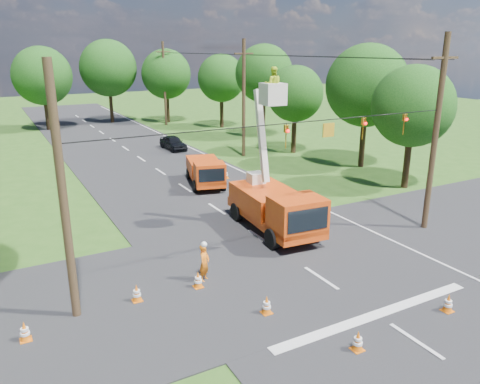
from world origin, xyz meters
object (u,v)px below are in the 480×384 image
tree_right_d (264,74)px  traffic_cone_0 (358,341)px  pole_right_mid (244,98)px  tree_right_c (295,94)px  distant_car (173,143)px  second_truck (206,171)px  pole_right_near (436,134)px  traffic_cone_3 (250,196)px  bucket_truck (275,200)px  pole_left (63,197)px  tree_right_e (221,78)px  traffic_cone_6 (25,332)px  ground_worker (204,263)px  traffic_cone_8 (267,305)px  tree_right_a (413,106)px  traffic_cone_5 (137,293)px  tree_far_a (42,76)px  traffic_cone_7 (226,174)px  tree_right_b (367,86)px  tree_far_c (166,74)px  traffic_cone_4 (198,280)px  tree_far_b (108,68)px  traffic_cone_1 (448,303)px  pole_right_far (164,83)px

tree_right_d → traffic_cone_0: bearing=-116.7°
pole_right_mid → tree_right_c: (4.70, -1.00, 0.21)m
distant_car → second_truck: bearing=-102.7°
pole_right_near → traffic_cone_0: bearing=-148.6°
traffic_cone_3 → pole_right_mid: pole_right_mid is taller
bucket_truck → pole_right_mid: bearing=70.9°
second_truck → tree_right_c: 13.76m
pole_left → tree_right_e: pole_left is taller
bucket_truck → tree_right_c: bucket_truck is taller
traffic_cone_6 → pole_left: size_ratio=0.08×
tree_right_d → pole_left: bearing=-132.0°
ground_worker → traffic_cone_8: bearing=-115.0°
distant_car → tree_right_a: bearing=-65.9°
traffic_cone_5 → traffic_cone_6: (-3.97, -0.70, 0.00)m
traffic_cone_5 → tree_far_a: tree_far_a is taller
traffic_cone_7 → tree_right_c: bearing=28.1°
traffic_cone_8 → tree_right_b: size_ratio=0.07×
traffic_cone_0 → pole_left: 10.70m
pole_right_near → pole_left: 18.01m
ground_worker → tree_far_c: bearing=31.8°
pole_right_near → tree_right_b: 13.71m
traffic_cone_4 → distant_car: bearing=71.2°
traffic_cone_6 → tree_right_d: tree_right_d is taller
traffic_cone_0 → tree_far_c: bearing=76.6°
bucket_truck → distant_car: 22.29m
tree_right_e → tree_far_b: bearing=137.2°
traffic_cone_4 → traffic_cone_6: (-6.44, -0.56, 0.00)m
traffic_cone_8 → tree_right_e: 42.24m
traffic_cone_1 → tree_far_c: size_ratio=0.08×
bucket_truck → traffic_cone_6: size_ratio=11.82×
traffic_cone_0 → bucket_truck: bearing=72.1°
pole_right_near → tree_right_a: 7.82m
bucket_truck → ground_worker: bucket_truck is taller
traffic_cone_6 → ground_worker: bearing=8.3°
tree_right_a → traffic_cone_6: bearing=-164.7°
traffic_cone_6 → pole_left: 4.57m
traffic_cone_7 → tree_right_e: 24.08m
tree_right_b → tree_far_a: size_ratio=1.02×
pole_right_far → tree_right_e: size_ratio=1.16×
traffic_cone_6 → pole_left: (1.76, 0.79, 4.14)m
traffic_cone_7 → tree_far_c: bearing=78.2°
second_truck → tree_far_a: bearing=117.7°
pole_right_far → tree_right_d: (6.30, -13.00, 1.57)m
traffic_cone_7 → tree_far_a: size_ratio=0.07×
distant_car → tree_right_e: (9.88, 9.50, 5.15)m
bucket_truck → pole_left: pole_left is taller
tree_right_e → traffic_cone_4: bearing=-117.9°
traffic_cone_4 → tree_right_b: 24.07m
traffic_cone_3 → pole_right_far: size_ratio=0.07×
pole_right_mid → tree_far_c: (1.00, 22.00, 0.96)m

